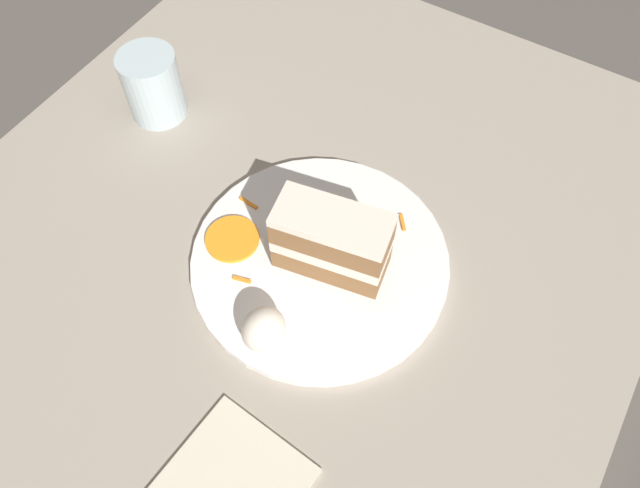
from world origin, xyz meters
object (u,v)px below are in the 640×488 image
at_px(orange_garnish, 232,239).
at_px(drinking_glass, 154,89).
at_px(cake_slice, 332,241).
at_px(cream_dollop, 264,329).
at_px(plate, 320,261).

distance_m(orange_garnish, drinking_glass, 0.25).
relative_size(cake_slice, cream_dollop, 2.67).
xyz_separation_m(plate, orange_garnish, (-0.03, 0.10, 0.01)).
relative_size(orange_garnish, drinking_glass, 0.68).
bearing_deg(cream_dollop, plate, 0.92).
height_order(cream_dollop, orange_garnish, cream_dollop).
distance_m(plate, drinking_glass, 0.33).
distance_m(cream_dollop, drinking_glass, 0.37).
bearing_deg(cream_dollop, cake_slice, -5.67).
bearing_deg(plate, orange_garnish, 107.74).
xyz_separation_m(plate, cream_dollop, (-0.11, -0.00, 0.03)).
height_order(plate, cream_dollop, cream_dollop).
bearing_deg(orange_garnish, drinking_glass, 59.75).
distance_m(plate, cream_dollop, 0.12).
height_order(plate, drinking_glass, drinking_glass).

